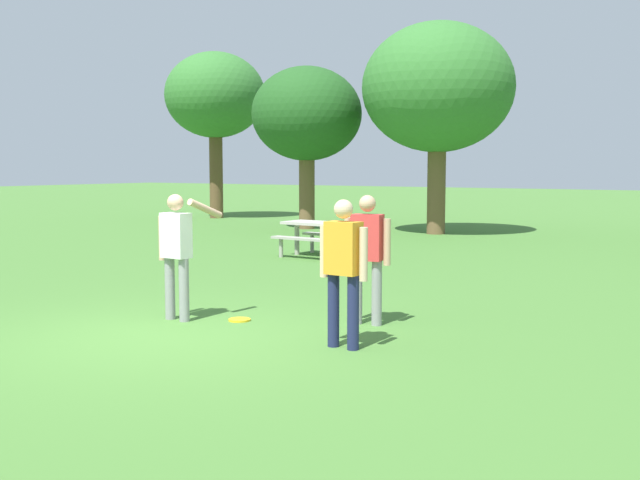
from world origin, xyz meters
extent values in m
plane|color=#447530|center=(0.00, 0.00, 0.00)|extent=(120.00, 120.00, 0.00)
cylinder|color=#1E234C|center=(2.19, 0.63, 0.41)|extent=(0.13, 0.13, 0.82)
cylinder|color=#1E234C|center=(1.93, 0.65, 0.41)|extent=(0.13, 0.13, 0.82)
cube|color=orange|center=(2.06, 0.64, 1.11)|extent=(0.39, 0.24, 0.58)
sphere|color=beige|center=(2.06, 0.64, 1.53)|extent=(0.21, 0.21, 0.21)
cylinder|color=beige|center=(2.32, 0.63, 1.06)|extent=(0.09, 0.09, 0.58)
cylinder|color=beige|center=(1.80, 0.66, 1.06)|extent=(0.09, 0.09, 0.58)
cylinder|color=gray|center=(-0.67, 0.80, 0.41)|extent=(0.13, 0.13, 0.82)
cylinder|color=gray|center=(-0.41, 0.79, 0.41)|extent=(0.13, 0.13, 0.82)
cube|color=white|center=(-0.54, 0.79, 1.11)|extent=(0.39, 0.24, 0.58)
sphere|color=tan|center=(-0.54, 0.79, 1.53)|extent=(0.21, 0.21, 0.21)
cylinder|color=tan|center=(-0.80, 0.81, 1.06)|extent=(0.09, 0.09, 0.58)
cylinder|color=tan|center=(-0.26, 1.05, 1.45)|extent=(0.12, 0.58, 0.28)
cylinder|color=gray|center=(1.81, 1.89, 0.41)|extent=(0.13, 0.13, 0.82)
cylinder|color=gray|center=(1.55, 1.85, 0.41)|extent=(0.13, 0.13, 0.82)
cube|color=#D83838|center=(1.68, 1.87, 1.11)|extent=(0.41, 0.28, 0.58)
sphere|color=tan|center=(1.68, 1.87, 1.53)|extent=(0.21, 0.21, 0.21)
cylinder|color=tan|center=(1.94, 1.92, 1.06)|extent=(0.09, 0.09, 0.58)
cylinder|color=tan|center=(1.42, 1.83, 1.06)|extent=(0.09, 0.09, 0.58)
cylinder|color=yellow|center=(0.17, 1.20, 0.01)|extent=(0.29, 0.29, 0.03)
cube|color=#B2ADA3|center=(-2.64, 7.64, 0.74)|extent=(1.74, 0.85, 0.06)
cube|color=#A49F96|center=(-2.67, 7.06, 0.44)|extent=(1.71, 0.35, 0.05)
cube|color=#A49F96|center=(-2.61, 8.22, 0.44)|extent=(1.71, 0.35, 0.05)
cylinder|color=#A49F96|center=(-3.30, 7.68, 0.35)|extent=(0.11, 0.11, 0.71)
cylinder|color=#A49F96|center=(-3.34, 7.10, 0.21)|extent=(0.09, 0.09, 0.41)
cylinder|color=#A49F96|center=(-3.27, 8.26, 0.21)|extent=(0.09, 0.09, 0.41)
cylinder|color=#A49F96|center=(-1.98, 7.61, 0.35)|extent=(0.11, 0.11, 0.71)
cylinder|color=#A49F96|center=(-2.01, 7.03, 0.21)|extent=(0.09, 0.09, 0.41)
cylinder|color=#A49F96|center=(-1.95, 8.18, 0.21)|extent=(0.09, 0.09, 0.41)
cylinder|color=brown|center=(-12.76, 16.14, 1.82)|extent=(0.51, 0.51, 3.64)
ellipsoid|color=#33702D|center=(-12.76, 16.14, 4.69)|extent=(3.81, 3.81, 3.24)
cylinder|color=brown|center=(-7.03, 13.77, 1.34)|extent=(0.50, 0.50, 2.68)
ellipsoid|color=#21511E|center=(-7.03, 13.77, 3.64)|extent=(3.48, 3.48, 2.96)
cylinder|color=brown|center=(-2.80, 14.26, 1.53)|extent=(0.54, 0.54, 3.06)
ellipsoid|color=#33702D|center=(-2.80, 14.26, 4.27)|extent=(4.42, 4.42, 3.75)
camera|label=1|loc=(6.22, -6.43, 2.00)|focal=42.57mm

